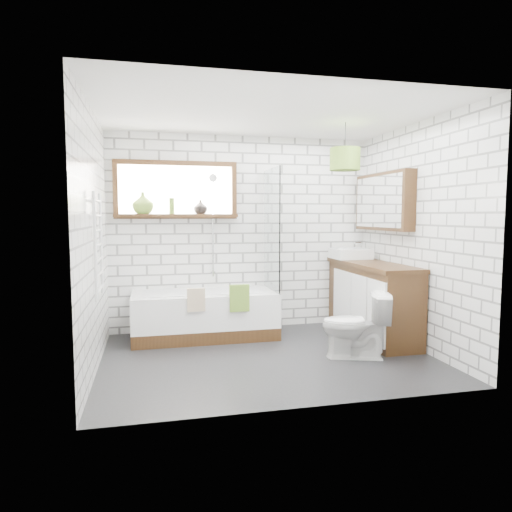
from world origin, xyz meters
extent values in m
cube|color=black|center=(0.00, 0.00, -0.01)|extent=(3.40, 2.60, 0.01)
cube|color=white|center=(0.00, 0.00, 2.50)|extent=(3.40, 2.60, 0.01)
cube|color=white|center=(0.00, 1.30, 1.25)|extent=(3.40, 0.01, 2.50)
cube|color=white|center=(0.00, -1.30, 1.25)|extent=(3.40, 0.01, 2.50)
cube|color=white|center=(-1.70, 0.00, 1.25)|extent=(0.01, 2.60, 2.50)
cube|color=white|center=(1.70, 0.00, 1.25)|extent=(0.01, 2.60, 2.50)
cube|color=black|center=(-0.85, 1.26, 1.80)|extent=(1.52, 0.16, 0.68)
cube|color=white|center=(-1.66, 0.00, 1.20)|extent=(0.06, 0.52, 1.00)
cube|color=black|center=(1.62, 0.60, 1.65)|extent=(0.16, 1.20, 0.70)
cylinder|color=silver|center=(-0.40, 1.26, 1.35)|extent=(0.02, 0.02, 1.30)
cube|color=white|center=(-0.55, 0.92, 0.28)|extent=(1.72, 0.76, 0.56)
cube|color=white|center=(0.29, 0.92, 1.31)|extent=(0.02, 0.72, 1.50)
cube|color=olive|center=(-0.20, 0.54, 0.54)|extent=(0.23, 0.06, 0.31)
cube|color=tan|center=(-0.69, 0.54, 0.54)|extent=(0.20, 0.05, 0.26)
cube|color=black|center=(1.44, 0.49, 0.46)|extent=(0.52, 1.60, 0.92)
cube|color=white|center=(1.38, 0.99, 0.98)|extent=(0.46, 0.41, 0.14)
cylinder|color=silver|center=(1.54, 0.99, 1.05)|extent=(0.04, 0.04, 0.17)
imported|color=white|center=(0.88, -0.23, 0.34)|extent=(0.57, 0.76, 0.69)
imported|color=olive|center=(-1.26, 1.23, 1.61)|extent=(0.28, 0.28, 0.27)
imported|color=black|center=(-0.56, 1.23, 1.57)|extent=(0.19, 0.19, 0.18)
cylinder|color=olive|center=(-0.91, 1.23, 1.58)|extent=(0.07, 0.07, 0.20)
cylinder|color=olive|center=(0.93, 0.20, 2.10)|extent=(0.33, 0.33, 0.24)
camera|label=1|loc=(-1.17, -4.54, 1.49)|focal=32.00mm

